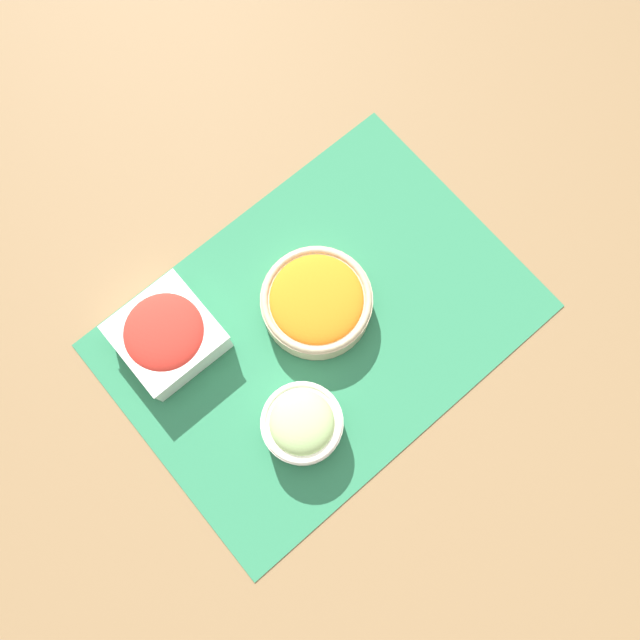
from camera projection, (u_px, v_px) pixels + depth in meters
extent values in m
plane|color=olive|center=(320.00, 326.00, 0.93)|extent=(3.00, 3.00, 0.00)
cube|color=#2D7A51|center=(320.00, 325.00, 0.93)|extent=(0.60, 0.43, 0.00)
cube|color=white|center=(168.00, 336.00, 0.90)|extent=(0.13, 0.13, 0.05)
cube|color=white|center=(164.00, 332.00, 0.87)|extent=(0.13, 0.13, 0.00)
ellipsoid|color=red|center=(164.00, 332.00, 0.87)|extent=(0.12, 0.12, 0.03)
cylinder|color=silver|center=(302.00, 424.00, 0.87)|extent=(0.11, 0.11, 0.05)
torus|color=silver|center=(302.00, 423.00, 0.84)|extent=(0.11, 0.11, 0.01)
ellipsoid|color=#A8CC7F|center=(302.00, 423.00, 0.84)|extent=(0.09, 0.09, 0.04)
cylinder|color=#C6B28E|center=(317.00, 303.00, 0.91)|extent=(0.16, 0.16, 0.04)
torus|color=#C6B28E|center=(317.00, 299.00, 0.89)|extent=(0.16, 0.16, 0.01)
ellipsoid|color=orange|center=(317.00, 299.00, 0.89)|extent=(0.14, 0.14, 0.03)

